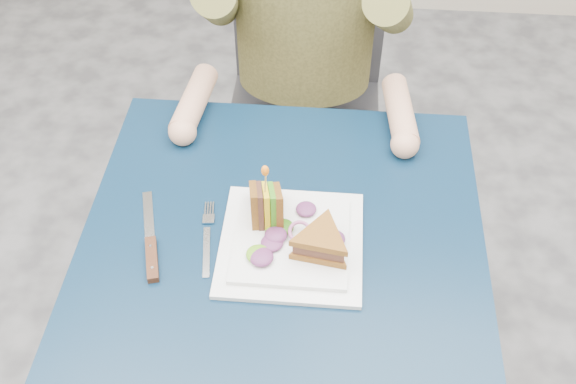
# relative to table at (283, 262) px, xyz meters

# --- Properties ---
(table) EXTENTS (0.75, 0.75, 0.73)m
(table) POSITION_rel_table_xyz_m (0.00, 0.00, 0.00)
(table) COLOR black
(table) RESTS_ON ground
(chair) EXTENTS (0.42, 0.40, 0.93)m
(chair) POSITION_rel_table_xyz_m (0.00, 0.73, -0.11)
(chair) COLOR #47474C
(chair) RESTS_ON ground
(plate) EXTENTS (0.26, 0.26, 0.02)m
(plate) POSITION_rel_table_xyz_m (0.02, -0.02, 0.09)
(plate) COLOR white
(plate) RESTS_ON table
(sandwich_flat) EXTENTS (0.14, 0.14, 0.05)m
(sandwich_flat) POSITION_rel_table_xyz_m (0.07, -0.05, 0.12)
(sandwich_flat) COLOR brown
(sandwich_flat) RESTS_ON plate
(sandwich_upright) EXTENTS (0.08, 0.13, 0.13)m
(sandwich_upright) POSITION_rel_table_xyz_m (-0.03, 0.02, 0.13)
(sandwich_upright) COLOR brown
(sandwich_upright) RESTS_ON plate
(fork) EXTENTS (0.04, 0.18, 0.01)m
(fork) POSITION_rel_table_xyz_m (-0.14, -0.02, 0.08)
(fork) COLOR silver
(fork) RESTS_ON table
(knife) EXTENTS (0.08, 0.22, 0.02)m
(knife) POSITION_rel_table_xyz_m (-0.23, -0.06, 0.09)
(knife) COLOR silver
(knife) RESTS_ON table
(toothpick) EXTENTS (0.01, 0.01, 0.06)m
(toothpick) POSITION_rel_table_xyz_m (-0.03, 0.02, 0.20)
(toothpick) COLOR tan
(toothpick) RESTS_ON sandwich_upright
(toothpick_frill) EXTENTS (0.01, 0.01, 0.02)m
(toothpick_frill) POSITION_rel_table_xyz_m (-0.03, 0.02, 0.23)
(toothpick_frill) COLOR orange
(toothpick_frill) RESTS_ON sandwich_upright
(lettuce_spill) EXTENTS (0.15, 0.13, 0.02)m
(lettuce_spill) POSITION_rel_table_xyz_m (0.02, -0.01, 0.11)
(lettuce_spill) COLOR #337A14
(lettuce_spill) RESTS_ON plate
(onion_ring) EXTENTS (0.04, 0.04, 0.02)m
(onion_ring) POSITION_rel_table_xyz_m (0.03, -0.02, 0.11)
(onion_ring) COLOR #9E4C7A
(onion_ring) RESTS_ON plate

